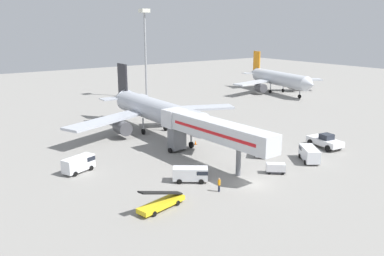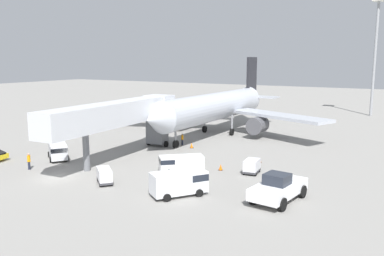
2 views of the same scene
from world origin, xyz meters
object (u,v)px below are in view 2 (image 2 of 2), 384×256
(baggage_cart_near_right, at_px, (104,175))
(baggage_cart_rear_left, at_px, (252,166))
(service_van_far_right, at_px, (180,182))
(ground_crew_worker_midground, at_px, (182,139))
(pushback_tug, at_px, (278,188))
(safety_cone_bravo, at_px, (192,145))
(service_van_far_center, at_px, (58,150))
(jet_bridge, at_px, (121,115))
(ground_crew_worker_foreground, at_px, (29,161))
(airplane_at_gate, at_px, (217,107))
(service_van_outer_right, at_px, (72,127))
(safety_cone_charlie, at_px, (221,167))
(safety_cone_alpha, at_px, (260,160))
(service_van_rear_right, at_px, (180,163))
(apron_light_mast, at_px, (377,33))

(baggage_cart_near_right, bearing_deg, baggage_cart_rear_left, 43.48)
(service_van_far_right, xyz_separation_m, ground_crew_worker_midground, (-10.92, 18.11, -0.36))
(pushback_tug, relative_size, safety_cone_bravo, 9.07)
(service_van_far_center, distance_m, baggage_cart_near_right, 12.18)
(jet_bridge, xyz_separation_m, ground_crew_worker_foreground, (-5.43, -9.09, -4.29))
(service_van_far_center, bearing_deg, airplane_at_gate, 69.66)
(airplane_at_gate, xyz_separation_m, service_van_outer_right, (-19.66, -11.87, -3.12))
(pushback_tug, height_order, safety_cone_charlie, pushback_tug)
(pushback_tug, height_order, service_van_far_right, pushback_tug)
(ground_crew_worker_foreground, distance_m, safety_cone_alpha, 25.76)
(pushback_tug, xyz_separation_m, service_van_far_right, (-7.88, -2.94, 0.10))
(jet_bridge, relative_size, service_van_outer_right, 4.45)
(ground_crew_worker_foreground, bearing_deg, service_van_rear_right, 26.05)
(baggage_cart_near_right, relative_size, safety_cone_charlie, 4.09)
(service_van_outer_right, bearing_deg, ground_crew_worker_midground, 6.09)
(safety_cone_charlie, bearing_deg, pushback_tug, -36.37)
(ground_crew_worker_foreground, distance_m, apron_light_mast, 71.84)
(airplane_at_gate, distance_m, apron_light_mast, 42.22)
(service_van_far_right, xyz_separation_m, safety_cone_charlie, (-0.58, 9.16, -0.90))
(service_van_far_right, height_order, safety_cone_charlie, service_van_far_right)
(service_van_rear_right, distance_m, baggage_cart_rear_left, 7.54)
(pushback_tug, relative_size, service_van_far_right, 1.26)
(safety_cone_charlie, bearing_deg, service_van_far_right, -86.40)
(service_van_far_right, xyz_separation_m, ground_crew_worker_foreground, (-18.68, -1.04, -0.27))
(ground_crew_worker_midground, distance_m, safety_cone_alpha, 13.38)
(service_van_rear_right, bearing_deg, ground_crew_worker_midground, 120.59)
(airplane_at_gate, bearing_deg, service_van_rear_right, -73.00)
(service_van_far_right, distance_m, baggage_cart_near_right, 8.20)
(safety_cone_bravo, bearing_deg, ground_crew_worker_midground, 156.31)
(service_van_far_right, xyz_separation_m, baggage_cart_near_right, (-8.15, -0.73, -0.42))
(service_van_outer_right, bearing_deg, safety_cone_alpha, -2.92)
(safety_cone_bravo, bearing_deg, baggage_cart_near_right, -87.60)
(airplane_at_gate, height_order, baggage_cart_near_right, airplane_at_gate)
(jet_bridge, bearing_deg, safety_cone_charlie, 5.02)
(jet_bridge, height_order, ground_crew_worker_midground, jet_bridge)
(service_van_far_right, xyz_separation_m, apron_light_mast, (7.90, 63.73, 15.85))
(service_van_outer_right, relative_size, baggage_cart_rear_left, 2.13)
(baggage_cart_rear_left, distance_m, ground_crew_worker_foreground, 24.00)
(service_van_far_center, xyz_separation_m, safety_cone_charlie, (18.92, 5.45, -0.79))
(baggage_cart_rear_left, bearing_deg, jet_bridge, -174.25)
(ground_crew_worker_foreground, xyz_separation_m, ground_crew_worker_midground, (7.76, 19.15, -0.09))
(service_van_far_right, height_order, ground_crew_worker_foreground, service_van_far_right)
(service_van_rear_right, xyz_separation_m, safety_cone_bravo, (-5.03, 11.03, -0.69))
(apron_light_mast, bearing_deg, safety_cone_bravo, -109.86)
(pushback_tug, distance_m, baggage_cart_rear_left, 8.43)
(ground_crew_worker_midground, relative_size, safety_cone_alpha, 3.07)
(pushback_tug, distance_m, safety_cone_bravo, 22.05)
(apron_light_mast, bearing_deg, safety_cone_alpha, -96.90)
(service_van_outer_right, xyz_separation_m, apron_light_mast, (38.08, 47.68, 15.82))
(pushback_tug, bearing_deg, ground_crew_worker_foreground, -171.48)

